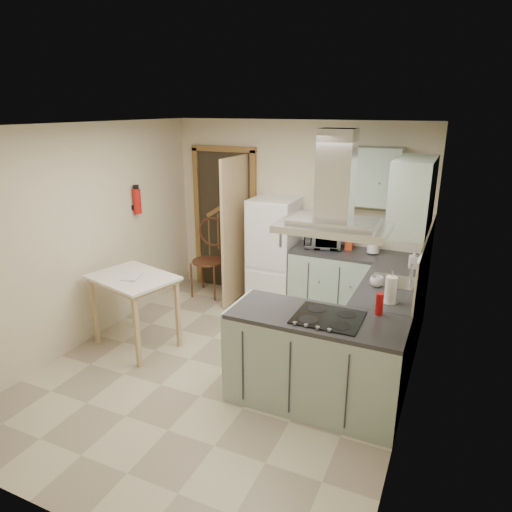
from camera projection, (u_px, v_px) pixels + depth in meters
The scene contains 27 objects.
floor at pixel (226, 369), 4.86m from camera, with size 4.20×4.20×0.00m, color #B8AF8F.
ceiling at pixel (220, 125), 4.08m from camera, with size 4.20×4.20×0.00m, color silver.
back_wall at pixel (296, 214), 6.29m from camera, with size 3.60×3.60×0.00m, color beige.
left_wall at pixel (84, 237), 5.18m from camera, with size 4.20×4.20×0.00m, color beige.
right_wall at pixel (416, 286), 3.76m from camera, with size 4.20×4.20×0.00m, color beige.
doorway at pixel (225, 221), 6.75m from camera, with size 1.10×0.12×2.10m, color brown.
fridge at pixel (274, 253), 6.26m from camera, with size 0.60×0.60×1.50m, color white.
counter_back at pixel (334, 282), 6.02m from camera, with size 1.08×0.60×0.90m, color #9EB2A0.
counter_right at pixel (391, 314), 5.10m from camera, with size 0.60×1.95×0.90m, color #9EB2A0.
splashback at pixel (365, 228), 5.93m from camera, with size 1.68×0.02×0.50m, color beige.
wall_cabinet_back at pixel (366, 176), 5.57m from camera, with size 0.85×0.35×0.70m, color #9EB2A0.
wall_cabinet_right at pixel (413, 195), 4.38m from camera, with size 0.35×0.90×0.70m, color #9EB2A0.
peninsula at pixel (315, 361), 4.16m from camera, with size 1.55×0.65×0.90m, color #9EB2A0.
hob at pixel (328, 317), 3.98m from camera, with size 0.58×0.50×0.01m, color black.
extractor_hood at pixel (333, 227), 3.72m from camera, with size 0.90×0.55×0.10m, color silver.
sink at pixel (392, 281), 4.81m from camera, with size 0.45×0.40×0.01m, color silver.
fire_extinguisher at pixel (137, 201), 5.85m from camera, with size 0.10×0.10×0.32m, color #B2140F.
drop_leaf_table at pixel (136, 311), 5.21m from camera, with size 0.92×0.69×0.86m, color tan.
bentwood_chair at pixel (208, 261), 6.63m from camera, with size 0.46×0.46×1.03m, color #431F16.
microwave at pixel (323, 238), 5.94m from camera, with size 0.47×0.32×0.26m, color black.
kettle at pixel (373, 245), 5.69m from camera, with size 0.15×0.15×0.22m, color white.
cereal_box at pixel (350, 235), 5.91m from camera, with size 0.09×0.23×0.34m, color #C53F17.
soap_bottle at pixel (414, 259), 5.18m from camera, with size 0.10×0.10×0.22m, color #AAA7B3.
paper_towel at pixel (391, 289), 4.25m from camera, with size 0.11×0.11×0.27m, color silver.
cup at pixel (377, 282), 4.67m from camera, with size 0.13×0.13×0.11m, color silver.
red_bottle at pixel (379, 304), 4.03m from camera, with size 0.07×0.07×0.20m, color #AF0F10.
book at pixel (124, 273), 5.03m from camera, with size 0.17×0.23×0.10m, color maroon.
Camera 1 is at (2.05, -3.73, 2.66)m, focal length 32.00 mm.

